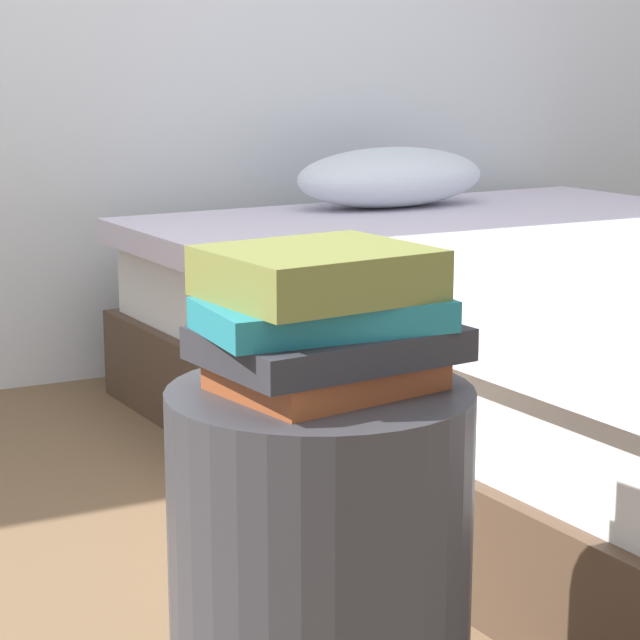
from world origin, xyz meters
The scene contains 6 objects.
bed centered at (1.11, 0.86, 0.23)m, with size 1.63×2.08×0.62m.
side_table centered at (0.00, 0.00, 0.24)m, with size 0.35×0.35×0.49m, color #333338.
book_rust centered at (0.01, 0.00, 0.50)m, with size 0.23×0.18×0.03m, color #994723.
book_charcoal centered at (0.01, 0.00, 0.54)m, with size 0.27×0.20×0.04m, color #28282D.
book_teal centered at (0.00, -0.01, 0.57)m, with size 0.27×0.15×0.03m, color #1E727F.
book_olive centered at (0.00, 0.01, 0.62)m, with size 0.23×0.20×0.06m, color olive.
Camera 1 is at (-0.62, -1.19, 0.85)m, focal length 69.11 mm.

